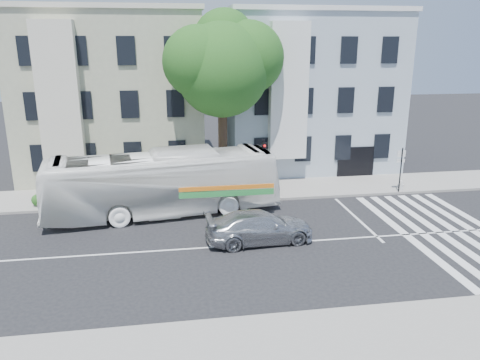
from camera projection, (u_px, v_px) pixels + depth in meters
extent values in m
plane|color=black|center=(245.00, 245.00, 21.77)|extent=(120.00, 120.00, 0.00)
cube|color=gray|center=(224.00, 192.00, 29.33)|extent=(80.00, 4.00, 0.15)
cube|color=gray|center=(289.00, 351.00, 14.17)|extent=(80.00, 4.00, 0.15)
cube|color=#A0A187|center=(114.00, 94.00, 33.39)|extent=(12.00, 10.00, 11.00)
cube|color=#A1AFC0|center=(304.00, 91.00, 35.47)|extent=(12.00, 10.00, 11.00)
cylinder|color=#2D2116|center=(223.00, 151.00, 29.09)|extent=(0.56, 0.56, 5.20)
sphere|color=#1E4416|center=(222.00, 70.00, 27.70)|extent=(5.60, 5.60, 5.60)
sphere|color=#1E4416|center=(248.00, 58.00, 28.12)|extent=(4.40, 4.40, 4.40)
sphere|color=#1E4416|center=(199.00, 62.00, 27.07)|extent=(4.20, 4.20, 4.20)
sphere|color=#1E4416|center=(224.00, 40.00, 28.40)|extent=(3.80, 3.80, 3.80)
sphere|color=#1E4416|center=(211.00, 86.00, 28.47)|extent=(3.40, 3.40, 3.40)
imported|color=white|center=(163.00, 183.00, 25.31)|extent=(4.68, 12.89, 3.51)
imported|color=#B0B2B8|center=(259.00, 227.00, 21.99)|extent=(2.45, 5.24, 1.48)
cylinder|color=black|center=(263.00, 171.00, 27.28)|extent=(0.13, 0.13, 3.75)
cube|color=black|center=(264.00, 149.00, 26.66)|extent=(0.29, 0.25, 0.76)
sphere|color=red|center=(265.00, 146.00, 26.48)|extent=(0.14, 0.14, 0.14)
cylinder|color=white|center=(264.00, 164.00, 27.01)|extent=(0.39, 0.13, 0.39)
cylinder|color=silver|center=(401.00, 186.00, 29.24)|extent=(0.22, 0.22, 0.56)
sphere|color=silver|center=(401.00, 181.00, 29.15)|extent=(0.21, 0.21, 0.21)
cylinder|color=silver|center=(401.00, 185.00, 29.22)|extent=(0.39, 0.20, 0.13)
cylinder|color=black|center=(401.00, 170.00, 28.70)|extent=(0.08, 0.08, 2.79)
cube|color=white|center=(401.00, 154.00, 28.51)|extent=(0.50, 0.08, 0.39)
cube|color=white|center=(401.00, 161.00, 28.64)|extent=(0.50, 0.08, 0.20)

